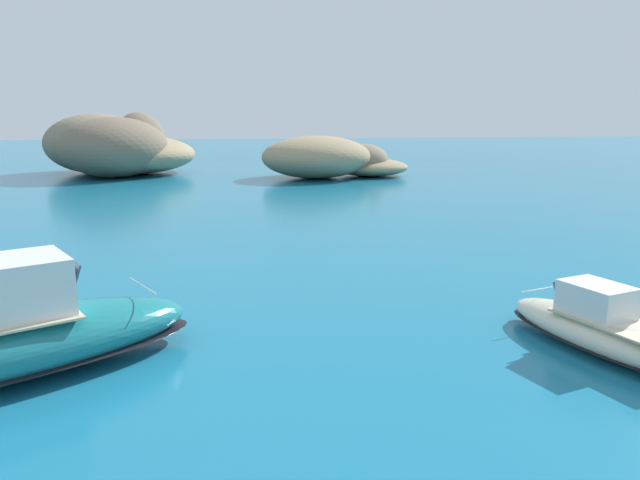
% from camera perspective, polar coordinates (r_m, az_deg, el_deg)
% --- Properties ---
extents(islet_large, '(21.95, 23.23, 7.52)m').
position_cam_1_polar(islet_large, '(75.79, -19.36, 8.55)').
color(islet_large, '#9E8966').
rests_on(islet_large, ground).
extents(islet_small, '(19.87, 15.45, 4.81)m').
position_cam_1_polar(islet_small, '(67.65, 1.09, 7.94)').
color(islet_small, '#9E8966').
rests_on(islet_small, ground).
extents(motorboat_cream, '(3.73, 7.02, 1.99)m').
position_cam_1_polar(motorboat_cream, '(18.95, 25.99, -7.99)').
color(motorboat_cream, beige).
rests_on(motorboat_cream, ground).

